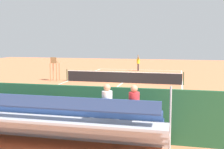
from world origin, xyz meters
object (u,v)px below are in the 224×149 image
at_px(courtside_bench, 113,120).
at_px(tennis_racket, 131,70).
at_px(equipment_bag, 63,126).
at_px(tennis_ball_far, 125,74).
at_px(umpire_chair, 54,66).
at_px(tennis_player, 138,62).
at_px(bleacher_stand, 39,122).
at_px(tennis_ball_near, 145,73).
at_px(tennis_net, 123,77).

xyz_separation_m(courtside_bench, tennis_racket, (3.08, -23.36, -0.54)).
distance_m(courtside_bench, equipment_bag, 2.11).
height_order(courtside_bench, tennis_ball_far, courtside_bench).
distance_m(umpire_chair, tennis_racket, 11.67).
bearing_deg(tennis_player, tennis_ball_far, 75.77).
height_order(umpire_chair, tennis_ball_far, umpire_chair).
relative_size(equipment_bag, tennis_ball_far, 13.64).
distance_m(bleacher_stand, tennis_ball_far, 21.69).
distance_m(equipment_bag, tennis_ball_near, 20.64).
distance_m(tennis_net, tennis_ball_near, 7.31).
relative_size(tennis_net, equipment_bag, 11.44).
distance_m(courtside_bench, tennis_ball_far, 19.82).
distance_m(bleacher_stand, tennis_ball_near, 22.61).
distance_m(umpire_chair, equipment_bag, 14.67).
bearing_deg(tennis_player, bleacher_stand, 90.33).
bearing_deg(equipment_bag, courtside_bench, -176.45).
bearing_deg(tennis_player, tennis_net, 90.25).
distance_m(equipment_bag, tennis_racket, 23.51).
xyz_separation_m(courtside_bench, equipment_bag, (2.07, 0.13, -0.38)).
xyz_separation_m(tennis_net, tennis_player, (0.04, -9.85, 0.51)).
height_order(bleacher_stand, courtside_bench, bleacher_stand).
height_order(equipment_bag, tennis_racket, equipment_bag).
bearing_deg(tennis_racket, tennis_ball_far, 89.01).
bearing_deg(equipment_bag, bleacher_stand, 89.21).
bearing_deg(tennis_racket, umpire_chair, 62.69).
relative_size(bleacher_stand, courtside_bench, 5.03).
relative_size(courtside_bench, tennis_racket, 3.38).
xyz_separation_m(tennis_net, tennis_ball_near, (-1.07, -7.21, -0.47)).
height_order(umpire_chair, equipment_bag, umpire_chair).
relative_size(umpire_chair, tennis_ball_near, 32.42).
bearing_deg(tennis_ball_far, tennis_ball_near, -155.47).
height_order(tennis_net, equipment_bag, tennis_net).
bearing_deg(tennis_ball_near, tennis_net, 81.55).
height_order(tennis_net, courtside_bench, tennis_net).
bearing_deg(tennis_net, equipment_bag, 90.56).
bearing_deg(bleacher_stand, tennis_ball_near, -92.46).
distance_m(tennis_player, tennis_racket, 1.33).
relative_size(bleacher_stand, tennis_ball_near, 137.27).
distance_m(bleacher_stand, equipment_bag, 2.10).
bearing_deg(bleacher_stand, tennis_racket, -87.79).
xyz_separation_m(tennis_net, umpire_chair, (6.20, 0.22, 0.81)).
bearing_deg(tennis_net, tennis_player, -89.75).
xyz_separation_m(tennis_net, bleacher_stand, (-0.10, 15.36, 0.43)).
bearing_deg(umpire_chair, tennis_ball_far, -128.90).
relative_size(bleacher_stand, tennis_racket, 17.00).
distance_m(tennis_racket, tennis_ball_far, 3.79).
bearing_deg(courtside_bench, bleacher_stand, 44.82).
bearing_deg(tennis_net, courtside_bench, 99.42).
bearing_deg(tennis_racket, tennis_ball_near, 124.20).
xyz_separation_m(bleacher_stand, tennis_ball_near, (-0.97, -22.57, -0.90)).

